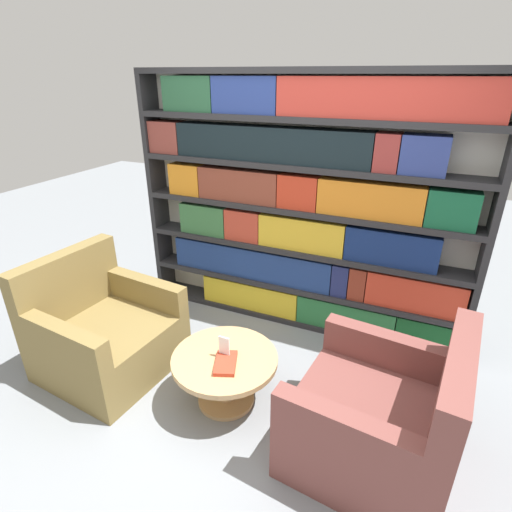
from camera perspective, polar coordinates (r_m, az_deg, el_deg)
ground_plane at (r=3.07m, az=-3.93°, el=-22.37°), size 14.00×14.00×0.00m
bookshelf at (r=3.59m, az=6.62°, el=6.70°), size 3.05×0.30×2.29m
armchair_left at (r=3.53m, az=-20.85°, el=-10.33°), size 1.01×1.02×0.95m
armchair_right at (r=2.74m, az=17.23°, el=-21.45°), size 1.02×1.03×0.95m
coffee_table at (r=3.01m, az=-4.43°, el=-15.86°), size 0.76×0.76×0.40m
table_sign at (r=2.89m, az=-4.56°, el=-13.04°), size 0.08×0.06×0.17m
stray_book at (r=2.86m, az=-4.36°, el=-15.01°), size 0.22×0.28×0.03m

